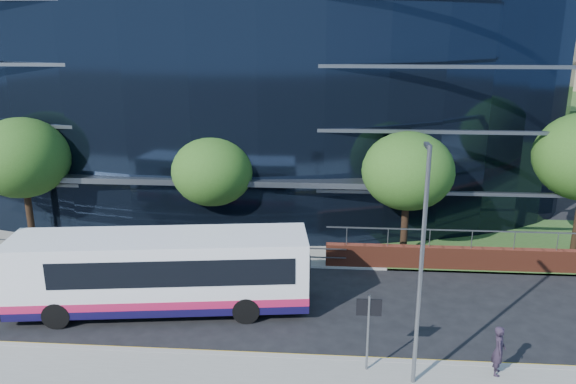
# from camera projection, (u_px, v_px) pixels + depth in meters

# --- Properties ---
(ground) EXTENTS (200.00, 200.00, 0.00)m
(ground) POSITION_uv_depth(u_px,v_px,m) (244.00, 343.00, 21.19)
(ground) COLOR black
(ground) RESTS_ON ground
(kerb) EXTENTS (80.00, 0.25, 0.16)m
(kerb) POSITION_uv_depth(u_px,v_px,m) (240.00, 356.00, 20.21)
(kerb) COLOR gray
(kerb) RESTS_ON ground
(yellow_line_outer) EXTENTS (80.00, 0.08, 0.01)m
(yellow_line_outer) POSITION_uv_depth(u_px,v_px,m) (241.00, 354.00, 20.42)
(yellow_line_outer) COLOR gold
(yellow_line_outer) RESTS_ON ground
(yellow_line_inner) EXTENTS (80.00, 0.08, 0.01)m
(yellow_line_inner) POSITION_uv_depth(u_px,v_px,m) (241.00, 352.00, 20.56)
(yellow_line_inner) COLOR gold
(yellow_line_inner) RESTS_ON ground
(far_forecourt) EXTENTS (50.00, 8.00, 0.10)m
(far_forecourt) POSITION_uv_depth(u_px,v_px,m) (169.00, 234.00, 32.13)
(far_forecourt) COLOR gray
(far_forecourt) RESTS_ON ground
(glass_office) EXTENTS (44.00, 23.10, 16.00)m
(glass_office) POSITION_uv_depth(u_px,v_px,m) (230.00, 78.00, 39.15)
(glass_office) COLOR black
(glass_office) RESTS_ON ground
(guard_railings) EXTENTS (24.00, 0.05, 1.10)m
(guard_railings) POSITION_uv_depth(u_px,v_px,m) (107.00, 247.00, 28.23)
(guard_railings) COLOR slate
(guard_railings) RESTS_ON ground
(apartment_block) EXTENTS (60.00, 42.00, 30.00)m
(apartment_block) POSITION_uv_depth(u_px,v_px,m) (563.00, 30.00, 70.43)
(apartment_block) COLOR #2D511E
(apartment_block) RESTS_ON ground
(street_sign) EXTENTS (0.85, 0.09, 2.80)m
(street_sign) POSITION_uv_depth(u_px,v_px,m) (369.00, 317.00, 18.73)
(street_sign) COLOR slate
(street_sign) RESTS_ON pavement_near
(tree_far_a) EXTENTS (4.95, 4.95, 6.98)m
(tree_far_a) POSITION_uv_depth(u_px,v_px,m) (22.00, 158.00, 29.36)
(tree_far_a) COLOR black
(tree_far_a) RESTS_ON ground
(tree_far_b) EXTENTS (4.29, 4.29, 6.05)m
(tree_far_b) POSITION_uv_depth(u_px,v_px,m) (213.00, 171.00, 29.30)
(tree_far_b) COLOR black
(tree_far_b) RESTS_ON ground
(tree_far_c) EXTENTS (4.62, 4.62, 6.51)m
(tree_far_c) POSITION_uv_depth(u_px,v_px,m) (408.00, 171.00, 28.00)
(tree_far_c) COLOR black
(tree_far_c) RESTS_ON ground
(tree_dist_e) EXTENTS (4.62, 4.62, 6.51)m
(tree_dist_e) POSITION_uv_depth(u_px,v_px,m) (539.00, 98.00, 56.41)
(tree_dist_e) COLOR black
(tree_dist_e) RESTS_ON ground
(streetlight_east) EXTENTS (0.15, 0.77, 8.00)m
(streetlight_east) POSITION_uv_depth(u_px,v_px,m) (421.00, 262.00, 17.41)
(streetlight_east) COLOR slate
(streetlight_east) RESTS_ON pavement_near
(city_bus) EXTENTS (12.40, 4.35, 3.29)m
(city_bus) POSITION_uv_depth(u_px,v_px,m) (163.00, 272.00, 23.16)
(city_bus) COLOR white
(city_bus) RESTS_ON ground
(pedestrian) EXTENTS (0.55, 0.72, 1.76)m
(pedestrian) POSITION_uv_depth(u_px,v_px,m) (499.00, 350.00, 18.81)
(pedestrian) COLOR #261D2B
(pedestrian) RESTS_ON pavement_near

